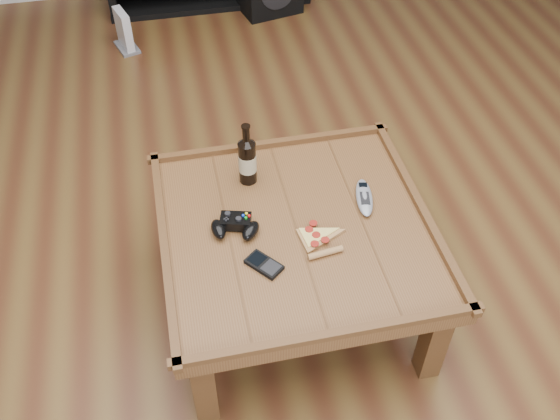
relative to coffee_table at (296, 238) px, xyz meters
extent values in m
plane|color=#4F2916|center=(0.00, 0.00, -0.39)|extent=(6.00, 6.00, 0.00)
cube|color=brown|center=(0.00, 0.00, 0.03)|extent=(1.00, 1.00, 0.06)
cube|color=#482A13|center=(-0.42, -0.42, -0.20)|extent=(0.08, 0.08, 0.39)
cube|color=#482A13|center=(0.42, -0.42, -0.20)|extent=(0.08, 0.08, 0.39)
cube|color=#482A13|center=(-0.42, 0.42, -0.20)|extent=(0.08, 0.08, 0.39)
cube|color=#482A13|center=(0.42, 0.42, -0.20)|extent=(0.08, 0.08, 0.39)
cube|color=#482A13|center=(0.00, 0.48, 0.07)|extent=(1.03, 0.03, 0.03)
cube|color=#482A13|center=(0.00, -0.48, 0.07)|extent=(1.03, 0.03, 0.03)
cube|color=#482A13|center=(0.48, 0.00, 0.07)|extent=(0.03, 1.03, 0.03)
cube|color=#482A13|center=(-0.48, 0.00, 0.07)|extent=(0.03, 1.03, 0.03)
cylinder|color=black|center=(-0.13, 0.29, 0.15)|extent=(0.07, 0.07, 0.19)
cone|color=black|center=(-0.13, 0.29, 0.26)|extent=(0.07, 0.07, 0.03)
cylinder|color=black|center=(-0.13, 0.29, 0.29)|extent=(0.03, 0.03, 0.07)
cylinder|color=black|center=(-0.13, 0.29, 0.33)|extent=(0.03, 0.03, 0.01)
cylinder|color=#C9BB91|center=(-0.13, 0.29, 0.15)|extent=(0.07, 0.07, 0.08)
cube|color=black|center=(-0.22, 0.05, 0.09)|extent=(0.13, 0.10, 0.04)
ellipsoid|color=black|center=(-0.29, 0.03, 0.08)|extent=(0.06, 0.10, 0.04)
ellipsoid|color=black|center=(-0.17, 0.00, 0.08)|extent=(0.10, 0.11, 0.04)
cylinder|color=black|center=(-0.24, 0.08, 0.11)|extent=(0.02, 0.02, 0.01)
cylinder|color=black|center=(-0.21, 0.04, 0.11)|extent=(0.02, 0.02, 0.01)
cylinder|color=yellow|center=(-0.17, 0.06, 0.11)|extent=(0.01, 0.01, 0.01)
cylinder|color=red|center=(-0.17, 0.05, 0.11)|extent=(0.01, 0.01, 0.01)
cylinder|color=#0C33CC|center=(-0.19, 0.06, 0.11)|extent=(0.01, 0.01, 0.01)
cylinder|color=#0C9919|center=(-0.18, 0.04, 0.11)|extent=(0.01, 0.01, 0.01)
cylinder|color=tan|center=(0.07, -0.15, 0.07)|extent=(0.13, 0.04, 0.02)
cylinder|color=#A62115|center=(0.04, -0.11, 0.08)|extent=(0.03, 0.03, 0.00)
cylinder|color=#A62115|center=(0.08, -0.10, 0.08)|extent=(0.03, 0.03, 0.00)
cylinder|color=#A62115|center=(0.06, -0.06, 0.08)|extent=(0.03, 0.03, 0.00)
cylinder|color=#A62115|center=(0.04, -0.03, 0.08)|extent=(0.03, 0.03, 0.00)
cylinder|color=#A62115|center=(0.06, -0.01, 0.08)|extent=(0.03, 0.03, 0.00)
cube|color=black|center=(-0.15, -0.15, 0.07)|extent=(0.14, 0.14, 0.02)
cube|color=black|center=(-0.17, -0.13, 0.08)|extent=(0.07, 0.07, 0.00)
cube|color=black|center=(-0.13, -0.18, 0.08)|extent=(0.08, 0.08, 0.00)
ellipsoid|color=gray|center=(0.29, 0.09, 0.07)|extent=(0.10, 0.21, 0.03)
cube|color=black|center=(0.30, 0.14, 0.09)|extent=(0.04, 0.03, 0.00)
cube|color=black|center=(0.29, 0.07, 0.09)|extent=(0.05, 0.07, 0.00)
cube|color=slate|center=(-0.61, 2.18, -0.38)|extent=(0.17, 0.23, 0.02)
cube|color=silver|center=(-0.61, 2.18, -0.25)|extent=(0.10, 0.19, 0.24)
camera|label=1|loc=(-0.39, -1.53, 1.75)|focal=40.00mm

